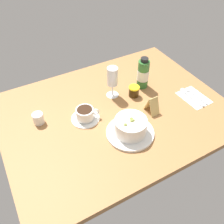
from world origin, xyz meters
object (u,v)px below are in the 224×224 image
(cutlery_setting, at_px, (193,97))
(coffee_cup, at_px, (85,114))
(creamer_jug, at_px, (38,118))
(jam_jar, at_px, (134,91))
(porridge_bowl, at_px, (130,127))
(menu_card, at_px, (152,105))
(sauce_bottle_green, at_px, (143,74))
(wine_glass, at_px, (112,78))

(cutlery_setting, height_order, coffee_cup, coffee_cup)
(creamer_jug, distance_m, jam_jar, 0.50)
(porridge_bowl, distance_m, menu_card, 0.18)
(coffee_cup, xyz_separation_m, sauce_bottle_green, (0.38, 0.08, 0.05))
(creamer_jug, bearing_deg, jam_jar, -5.37)
(porridge_bowl, xyz_separation_m, creamer_jug, (-0.34, 0.27, -0.01))
(jam_jar, bearing_deg, wine_glass, 148.65)
(creamer_jug, bearing_deg, menu_card, -20.89)
(coffee_cup, height_order, wine_glass, wine_glass)
(coffee_cup, height_order, creamer_jug, coffee_cup)
(creamer_jug, xyz_separation_m, wine_glass, (0.40, 0.01, 0.08))
(sauce_bottle_green, bearing_deg, wine_glass, 176.55)
(jam_jar, height_order, menu_card, menu_card)
(sauce_bottle_green, bearing_deg, coffee_cup, -167.69)
(jam_jar, relative_size, menu_card, 0.65)
(porridge_bowl, height_order, sauce_bottle_green, sauce_bottle_green)
(jam_jar, relative_size, sauce_bottle_green, 0.32)
(coffee_cup, bearing_deg, wine_glass, 25.22)
(coffee_cup, bearing_deg, menu_card, -20.08)
(porridge_bowl, height_order, creamer_jug, porridge_bowl)
(jam_jar, bearing_deg, creamer_jug, 174.63)
(creamer_jug, distance_m, sauce_bottle_green, 0.58)
(porridge_bowl, relative_size, wine_glass, 1.28)
(jam_jar, bearing_deg, menu_card, -85.72)
(porridge_bowl, distance_m, coffee_cup, 0.23)
(coffee_cup, relative_size, sauce_bottle_green, 0.77)
(menu_card, bearing_deg, cutlery_setting, -3.64)
(creamer_jug, xyz_separation_m, menu_card, (0.51, -0.19, 0.02))
(creamer_jug, height_order, wine_glass, wine_glass)
(creamer_jug, bearing_deg, porridge_bowl, -38.16)
(coffee_cup, xyz_separation_m, menu_card, (0.31, -0.11, 0.02))
(wine_glass, relative_size, sauce_bottle_green, 0.95)
(porridge_bowl, bearing_deg, coffee_cup, 126.56)
(coffee_cup, relative_size, wine_glass, 0.80)
(porridge_bowl, bearing_deg, jam_jar, 54.03)
(wine_glass, bearing_deg, cutlery_setting, -31.31)
(porridge_bowl, bearing_deg, wine_glass, 77.23)
(menu_card, bearing_deg, wine_glass, 117.50)
(cutlery_setting, bearing_deg, sauce_bottle_green, 131.13)
(wine_glass, xyz_separation_m, sauce_bottle_green, (0.18, -0.01, -0.03))
(menu_card, bearing_deg, coffee_cup, 159.92)
(coffee_cup, distance_m, menu_card, 0.33)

